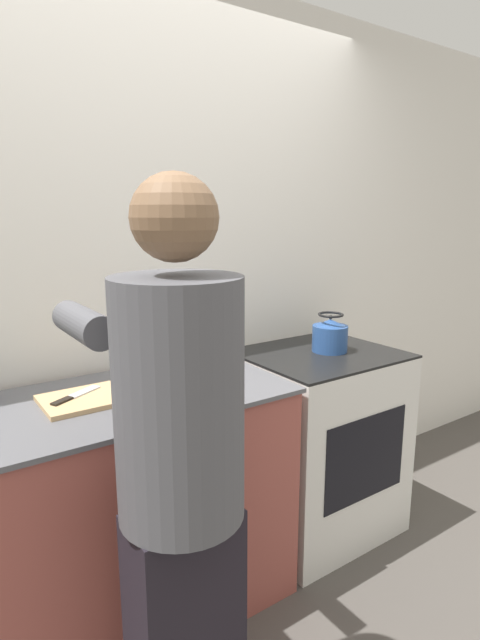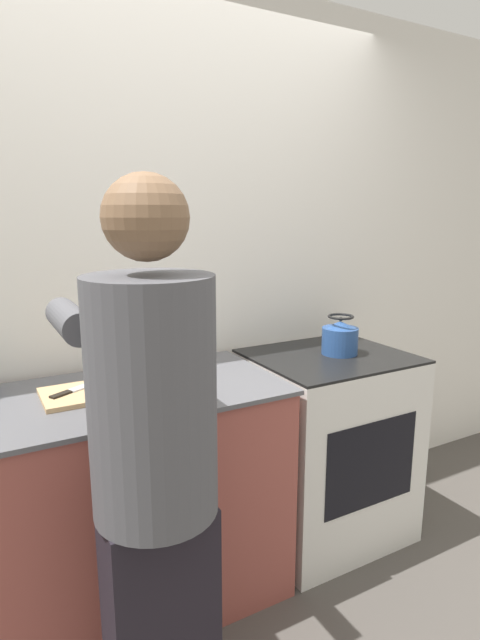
# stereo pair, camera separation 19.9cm
# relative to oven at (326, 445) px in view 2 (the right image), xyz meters

# --- Properties ---
(ground_plane) EXTENTS (12.00, 12.00, 0.00)m
(ground_plane) POSITION_rel_oven_xyz_m (-0.75, -0.31, -0.46)
(ground_plane) COLOR #4C4742
(wall_back) EXTENTS (8.00, 0.05, 2.60)m
(wall_back) POSITION_rel_oven_xyz_m (-0.75, 0.38, 0.84)
(wall_back) COLOR white
(wall_back) RESTS_ON ground_plane
(counter) EXTENTS (1.49, 0.65, 0.92)m
(counter) POSITION_rel_oven_xyz_m (-1.13, 0.00, -0.00)
(counter) COLOR #9E4C42
(counter) RESTS_ON ground_plane
(oven) EXTENTS (0.72, 0.63, 0.93)m
(oven) POSITION_rel_oven_xyz_m (0.00, 0.00, 0.00)
(oven) COLOR silver
(oven) RESTS_ON ground_plane
(person) EXTENTS (0.38, 0.62, 1.69)m
(person) POSITION_rel_oven_xyz_m (-1.08, -0.58, 0.45)
(person) COLOR black
(person) RESTS_ON ground_plane
(cutting_board) EXTENTS (0.30, 0.25, 0.02)m
(cutting_board) POSITION_rel_oven_xyz_m (-1.14, 0.03, 0.47)
(cutting_board) COLOR tan
(cutting_board) RESTS_ON counter
(knife) EXTENTS (0.21, 0.13, 0.01)m
(knife) POSITION_rel_oven_xyz_m (-1.17, 0.05, 0.48)
(knife) COLOR silver
(knife) RESTS_ON cutting_board
(kettle) EXTENTS (0.17, 0.17, 0.19)m
(kettle) POSITION_rel_oven_xyz_m (0.05, -0.01, 0.54)
(kettle) COLOR #284C8C
(kettle) RESTS_ON oven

